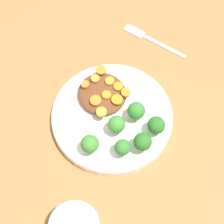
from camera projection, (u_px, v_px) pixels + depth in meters
ground_plane at (112, 119)px, 0.87m from camera, size 4.00×4.00×0.00m
plate at (112, 116)px, 0.86m from camera, size 0.28×0.28×0.03m
stew_mound at (102, 94)px, 0.86m from camera, size 0.11×0.12×0.02m
broccoli_floret_0 at (90, 144)px, 0.79m from camera, size 0.04×0.04×0.05m
broccoli_floret_1 at (117, 124)px, 0.81m from camera, size 0.04×0.04×0.05m
broccoli_floret_2 at (136, 111)px, 0.82m from camera, size 0.04×0.04×0.05m
broccoli_floret_3 at (123, 148)px, 0.78m from camera, size 0.03×0.03×0.05m
broccoli_floret_4 at (143, 142)px, 0.79m from camera, size 0.04×0.04×0.05m
broccoli_floret_5 at (156, 125)px, 0.81m from camera, size 0.04×0.04×0.05m
carrot_slice_0 at (110, 81)px, 0.86m from camera, size 0.02×0.02×0.01m
carrot_slice_1 at (117, 100)px, 0.84m from camera, size 0.03×0.03×0.01m
carrot_slice_2 at (96, 100)px, 0.84m from camera, size 0.03×0.03×0.00m
carrot_slice_3 at (95, 79)px, 0.86m from camera, size 0.02×0.02×0.01m
carrot_slice_4 at (84, 86)px, 0.85m from camera, size 0.02×0.02×0.01m
carrot_slice_5 at (106, 95)px, 0.84m from camera, size 0.02×0.02×0.01m
carrot_slice_6 at (101, 70)px, 0.87m from camera, size 0.03×0.03×0.00m
carrot_slice_7 at (102, 112)px, 0.82m from camera, size 0.02×0.02×0.01m
carrot_slice_8 at (118, 86)px, 0.85m from camera, size 0.02×0.02×0.00m
carrot_slice_9 at (126, 93)px, 0.85m from camera, size 0.02×0.02×0.01m
fork at (149, 38)px, 0.98m from camera, size 0.06×0.18×0.01m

